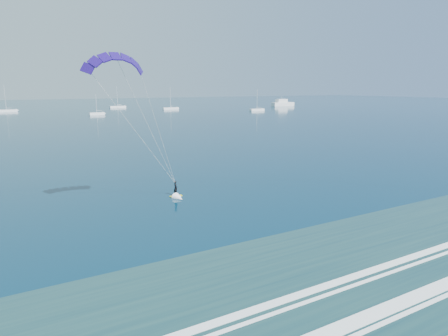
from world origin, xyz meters
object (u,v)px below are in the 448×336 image
object	(u,v)px
motor_yacht	(282,103)
sailboat_4	(118,107)
sailboat_3	(97,114)
sailboat_5	(171,108)
kitesurfer_rig	(149,128)
sailboat_6	(257,110)
sailboat_2	(6,111)

from	to	relation	value
motor_yacht	sailboat_4	distance (m)	111.08
sailboat_3	sailboat_4	distance (m)	65.32
sailboat_5	kitesurfer_rig	bearing A→B (deg)	-113.40
sailboat_4	sailboat_6	world-z (taller)	sailboat_4
sailboat_3	sailboat_5	bearing A→B (deg)	27.22
sailboat_3	sailboat_4	world-z (taller)	sailboat_4
motor_yacht	sailboat_4	world-z (taller)	sailboat_4
sailboat_3	sailboat_6	distance (m)	85.52
motor_yacht	sailboat_3	size ratio (longest dim) A/B	1.73
motor_yacht	sailboat_3	distance (m)	135.06
motor_yacht	sailboat_5	world-z (taller)	sailboat_5
motor_yacht	sailboat_5	bearing A→B (deg)	-179.19
sailboat_4	kitesurfer_rig	bearing A→B (deg)	-104.65
sailboat_4	sailboat_5	xyz separation A→B (m)	(21.63, -34.80, -0.00)
sailboat_4	sailboat_6	bearing A→B (deg)	-50.80
sailboat_2	motor_yacht	bearing A→B (deg)	-7.60
kitesurfer_rig	sailboat_5	xyz separation A→B (m)	(77.59, 179.33, -8.38)
sailboat_5	sailboat_6	xyz separation A→B (m)	(36.45, -36.40, -0.01)
motor_yacht	sailboat_3	xyz separation A→B (m)	(-132.52, -26.02, -1.18)
sailboat_3	sailboat_2	bearing A→B (deg)	126.77
sailboat_2	sailboat_3	xyz separation A→B (m)	(36.28, -48.55, -0.02)
motor_yacht	sailboat_4	bearing A→B (deg)	162.38
kitesurfer_rig	sailboat_2	xyz separation A→B (m)	(-6.98, 203.05, -8.37)
sailboat_4	sailboat_6	distance (m)	91.89
sailboat_2	sailboat_4	size ratio (longest dim) A/B	1.04
kitesurfer_rig	sailboat_3	distance (m)	157.48
motor_yacht	sailboat_2	size ratio (longest dim) A/B	1.22
kitesurfer_rig	sailboat_4	bearing A→B (deg)	75.35
sailboat_2	sailboat_6	world-z (taller)	sailboat_2
motor_yacht	sailboat_5	size ratio (longest dim) A/B	1.32
sailboat_6	kitesurfer_rig	bearing A→B (deg)	-128.59
sailboat_2	sailboat_3	distance (m)	60.61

